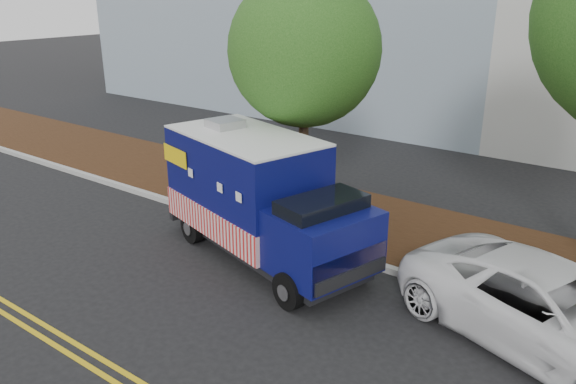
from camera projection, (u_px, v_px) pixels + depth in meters
The scene contains 9 objects.
ground at pixel (232, 254), 13.65m from camera, with size 120.00×120.00×0.00m, color black.
curb at pixel (268, 232), 14.69m from camera, with size 120.00×0.18×0.15m, color #9E9E99.
mulch_strip at pixel (313, 208), 16.28m from camera, with size 120.00×4.00×0.15m, color black.
centerline_near at pixel (70, 341), 10.29m from camera, with size 120.00×0.10×0.01m, color gold.
centerline_far at pixel (58, 347), 10.10m from camera, with size 120.00×0.10×0.01m, color gold.
tree_b at pixel (304, 51), 14.23m from camera, with size 3.91×3.91×6.55m.
sign_post at pixel (224, 177), 15.36m from camera, with size 0.06×0.06×2.40m, color #473828.
food_truck at pixel (258, 200), 13.22m from camera, with size 6.17×3.61×3.08m.
white_car at pixel (552, 310), 9.86m from camera, with size 2.55×5.52×1.53m, color white.
Camera 1 is at (8.39, -9.11, 6.11)m, focal length 35.00 mm.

